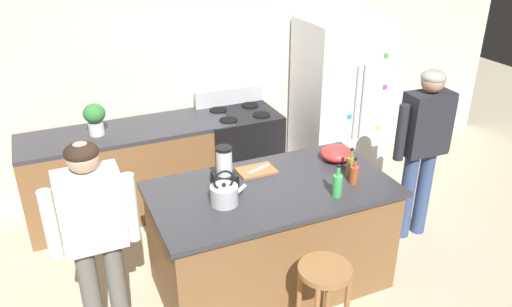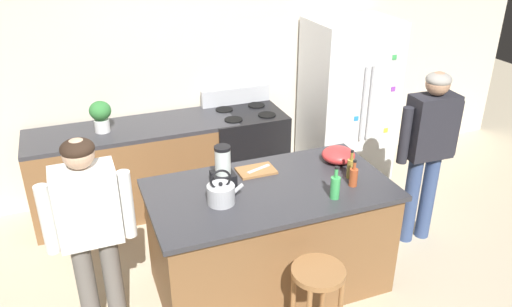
{
  "view_description": "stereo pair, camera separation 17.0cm",
  "coord_description": "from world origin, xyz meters",
  "px_view_note": "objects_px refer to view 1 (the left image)",
  "views": [
    {
      "loc": [
        -1.46,
        -3.0,
        2.82
      ],
      "look_at": [
        0.0,
        0.3,
        1.06
      ],
      "focal_mm": 35.54,
      "sensor_mm": 36.0,
      "label": 1
    },
    {
      "loc": [
        -1.3,
        -3.06,
        2.82
      ],
      "look_at": [
        0.0,
        0.3,
        1.06
      ],
      "focal_mm": 35.54,
      "sensor_mm": 36.0,
      "label": 2
    }
  ],
  "objects_px": {
    "kitchen_island": "(271,236)",
    "mixing_bowl": "(337,153)",
    "bar_stool": "(324,286)",
    "potted_plant": "(95,117)",
    "tea_kettle": "(224,194)",
    "person_by_sink_right": "(424,140)",
    "cutting_board": "(256,171)",
    "blender_appliance": "(224,170)",
    "refrigerator": "(340,99)",
    "bottle_cooking_sauce": "(354,174)",
    "bottle_vinegar": "(351,166)",
    "bottle_soda": "(337,185)",
    "person_by_island_left": "(94,228)",
    "chef_knife": "(259,169)",
    "stove_range": "(240,151)"
  },
  "relations": [
    {
      "from": "kitchen_island",
      "to": "cutting_board",
      "type": "relative_size",
      "value": 6.14
    },
    {
      "from": "potted_plant",
      "to": "chef_knife",
      "type": "xyz_separation_m",
      "value": [
        1.08,
        -1.28,
        -0.15
      ]
    },
    {
      "from": "mixing_bowl",
      "to": "tea_kettle",
      "type": "height_order",
      "value": "tea_kettle"
    },
    {
      "from": "person_by_island_left",
      "to": "mixing_bowl",
      "type": "distance_m",
      "value": 2.02
    },
    {
      "from": "kitchen_island",
      "to": "tea_kettle",
      "type": "distance_m",
      "value": 0.67
    },
    {
      "from": "kitchen_island",
      "to": "person_by_island_left",
      "type": "relative_size",
      "value": 1.19
    },
    {
      "from": "person_by_sink_right",
      "to": "blender_appliance",
      "type": "bearing_deg",
      "value": 177.89
    },
    {
      "from": "kitchen_island",
      "to": "potted_plant",
      "type": "bearing_deg",
      "value": 124.52
    },
    {
      "from": "blender_appliance",
      "to": "bottle_vinegar",
      "type": "distance_m",
      "value": 0.99
    },
    {
      "from": "bottle_cooking_sauce",
      "to": "tea_kettle",
      "type": "xyz_separation_m",
      "value": [
        -1.01,
        0.12,
        0.0
      ]
    },
    {
      "from": "bar_stool",
      "to": "blender_appliance",
      "type": "relative_size",
      "value": 2.12
    },
    {
      "from": "person_by_island_left",
      "to": "cutting_board",
      "type": "xyz_separation_m",
      "value": [
        1.3,
        0.33,
        -0.02
      ]
    },
    {
      "from": "potted_plant",
      "to": "tea_kettle",
      "type": "relative_size",
      "value": 1.09
    },
    {
      "from": "bar_stool",
      "to": "bottle_soda",
      "type": "height_order",
      "value": "bottle_soda"
    },
    {
      "from": "bottle_vinegar",
      "to": "bottle_soda",
      "type": "distance_m",
      "value": 0.35
    },
    {
      "from": "refrigerator",
      "to": "bottle_cooking_sauce",
      "type": "relative_size",
      "value": 8.23
    },
    {
      "from": "person_by_sink_right",
      "to": "bar_stool",
      "type": "distance_m",
      "value": 1.77
    },
    {
      "from": "bottle_cooking_sauce",
      "to": "tea_kettle",
      "type": "height_order",
      "value": "tea_kettle"
    },
    {
      "from": "person_by_sink_right",
      "to": "bottle_cooking_sauce",
      "type": "distance_m",
      "value": 0.97
    },
    {
      "from": "blender_appliance",
      "to": "bottle_vinegar",
      "type": "relative_size",
      "value": 1.37
    },
    {
      "from": "cutting_board",
      "to": "mixing_bowl",
      "type": "bearing_deg",
      "value": -6.29
    },
    {
      "from": "person_by_sink_right",
      "to": "person_by_island_left",
      "type": "bearing_deg",
      "value": -176.75
    },
    {
      "from": "tea_kettle",
      "to": "cutting_board",
      "type": "bearing_deg",
      "value": 41.0
    },
    {
      "from": "blender_appliance",
      "to": "bottle_cooking_sauce",
      "type": "relative_size",
      "value": 1.49
    },
    {
      "from": "potted_plant",
      "to": "bottle_vinegar",
      "type": "relative_size",
      "value": 1.27
    },
    {
      "from": "person_by_sink_right",
      "to": "chef_knife",
      "type": "bearing_deg",
      "value": 173.42
    },
    {
      "from": "kitchen_island",
      "to": "mixing_bowl",
      "type": "distance_m",
      "value": 0.88
    },
    {
      "from": "bottle_soda",
      "to": "potted_plant",
      "type": "bearing_deg",
      "value": 127.88
    },
    {
      "from": "person_by_sink_right",
      "to": "potted_plant",
      "type": "xyz_separation_m",
      "value": [
        -2.59,
        1.45,
        0.1
      ]
    },
    {
      "from": "kitchen_island",
      "to": "person_by_sink_right",
      "type": "bearing_deg",
      "value": 3.8
    },
    {
      "from": "bottle_vinegar",
      "to": "chef_knife",
      "type": "bearing_deg",
      "value": 150.76
    },
    {
      "from": "person_by_sink_right",
      "to": "cutting_board",
      "type": "bearing_deg",
      "value": 173.51
    },
    {
      "from": "refrigerator",
      "to": "tea_kettle",
      "type": "distance_m",
      "value": 2.51
    },
    {
      "from": "mixing_bowl",
      "to": "tea_kettle",
      "type": "distance_m",
      "value": 1.14
    },
    {
      "from": "stove_range",
      "to": "mixing_bowl",
      "type": "relative_size",
      "value": 3.95
    },
    {
      "from": "tea_kettle",
      "to": "cutting_board",
      "type": "relative_size",
      "value": 0.92
    },
    {
      "from": "stove_range",
      "to": "person_by_island_left",
      "type": "height_order",
      "value": "person_by_island_left"
    },
    {
      "from": "refrigerator",
      "to": "person_by_sink_right",
      "type": "distance_m",
      "value": 1.4
    },
    {
      "from": "bottle_cooking_sauce",
      "to": "cutting_board",
      "type": "distance_m",
      "value": 0.77
    },
    {
      "from": "bottle_vinegar",
      "to": "tea_kettle",
      "type": "height_order",
      "value": "tea_kettle"
    },
    {
      "from": "potted_plant",
      "to": "refrigerator",
      "type": "bearing_deg",
      "value": -1.1
    },
    {
      "from": "bar_stool",
      "to": "cutting_board",
      "type": "relative_size",
      "value": 2.28
    },
    {
      "from": "refrigerator",
      "to": "person_by_sink_right",
      "type": "relative_size",
      "value": 1.1
    },
    {
      "from": "kitchen_island",
      "to": "blender_appliance",
      "type": "xyz_separation_m",
      "value": [
        -0.32,
        0.17,
        0.59
      ]
    },
    {
      "from": "blender_appliance",
      "to": "tea_kettle",
      "type": "height_order",
      "value": "blender_appliance"
    },
    {
      "from": "bottle_vinegar",
      "to": "bottle_soda",
      "type": "height_order",
      "value": "bottle_soda"
    },
    {
      "from": "blender_appliance",
      "to": "stove_range",
      "type": "bearing_deg",
      "value": 63.69
    },
    {
      "from": "blender_appliance",
      "to": "bottle_vinegar",
      "type": "xyz_separation_m",
      "value": [
        0.96,
        -0.25,
        -0.05
      ]
    },
    {
      "from": "refrigerator",
      "to": "tea_kettle",
      "type": "xyz_separation_m",
      "value": [
        -1.96,
        -1.57,
        0.1
      ]
    },
    {
      "from": "bar_stool",
      "to": "potted_plant",
      "type": "distance_m",
      "value": 2.61
    }
  ]
}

